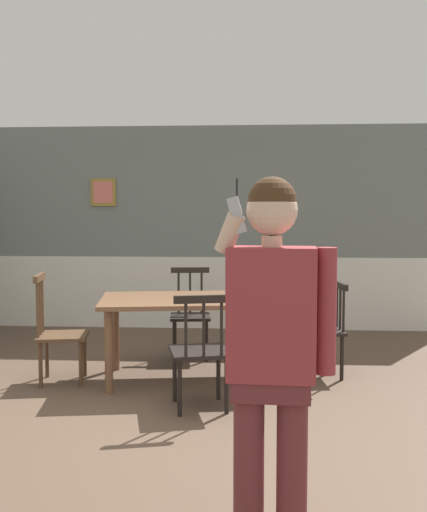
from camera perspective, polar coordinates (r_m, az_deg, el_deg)
The scene contains 8 objects.
ground_plane at distance 4.78m, azimuth -4.52°, elevation -15.08°, with size 8.12×8.12×0.00m, color brown.
room_back_partition at distance 8.19m, azimuth -0.86°, elevation 2.27°, with size 6.48×0.17×2.69m.
dining_table at distance 5.73m, azimuth -1.80°, elevation -4.76°, with size 1.85×1.23×0.77m.
chair_near_window at distance 6.63m, azimuth -2.18°, elevation -5.43°, with size 0.47×0.47×0.96m.
chair_by_doorway at distance 4.91m, azimuth -1.22°, elevation -8.81°, with size 0.55×0.55×0.94m.
chair_at_table_head at distance 5.97m, azimuth 10.34°, elevation -6.76°, with size 0.45×0.45×0.90m.
chair_opposite_corner at distance 5.84m, azimuth -14.25°, elevation -6.87°, with size 0.51×0.51×1.00m.
person_figure at distance 2.76m, azimuth 5.54°, elevation -7.94°, with size 0.55×0.24×1.73m.
Camera 1 is at (0.66, -4.46, 1.58)m, focal length 42.95 mm.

